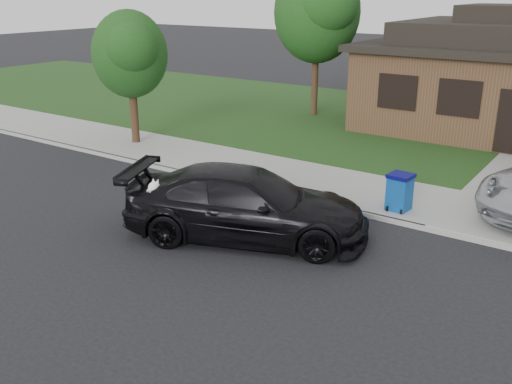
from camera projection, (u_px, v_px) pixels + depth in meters
The scene contains 8 objects.
ground at pixel (206, 244), 12.66m from camera, with size 120.00×120.00×0.00m, color black.
sidewalk at pixel (315, 182), 16.52m from camera, with size 60.00×3.00×0.12m, color gray.
curb at pixel (288, 197), 15.35m from camera, with size 60.00×0.12×0.12m, color gray.
lawn at pixel (413, 129), 22.72m from camera, with size 60.00×13.00×0.13m, color #193814.
sedan at pixel (246, 204), 12.77m from camera, with size 5.92×4.12×1.59m.
recycling_bin at pixel (400, 192), 14.16m from camera, with size 0.61×0.63×0.93m.
tree_0 at pixel (319, 11), 23.45m from camera, with size 3.78×3.60×6.34m.
tree_2 at pixel (130, 53), 19.45m from camera, with size 2.73×2.60×4.59m.
Camera 1 is at (7.44, -8.87, 5.36)m, focal length 40.00 mm.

